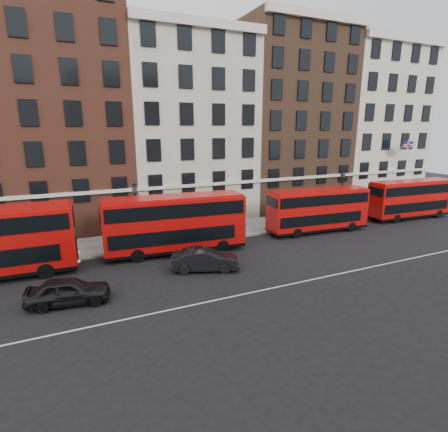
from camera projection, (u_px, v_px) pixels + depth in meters
name	position (u px, v px, depth m)	size (l,w,h in m)	color
ground	(272.00, 273.00, 23.90)	(120.00, 120.00, 0.00)	black
pavement	(214.00, 231.00, 33.17)	(80.00, 5.00, 0.15)	gray
kerb	(224.00, 239.00, 30.95)	(80.00, 0.30, 0.16)	gray
road_centre_line	(289.00, 285.00, 22.13)	(70.00, 0.12, 0.01)	white
building_terrace	(184.00, 121.00, 37.04)	(64.00, 11.95, 22.00)	#BAB4A1
bus_b	(175.00, 223.00, 27.17)	(11.06, 3.55, 4.57)	#BF0B09
bus_c	(318.00, 209.00, 32.68)	(9.92, 3.06, 4.11)	#BF0B09
bus_d	(410.00, 198.00, 37.57)	(10.01, 3.02, 4.15)	#BF0B09
car_rear	(68.00, 291.00, 19.60)	(1.80, 4.49, 1.53)	black
car_front	(205.00, 260.00, 24.20)	(1.63, 4.69, 1.54)	black
lamp_post_left	(136.00, 213.00, 27.79)	(0.44, 0.44, 5.33)	black
lamp_post_right	(341.00, 193.00, 35.84)	(0.44, 0.44, 5.33)	black
traffic_light	(426.00, 190.00, 40.90)	(0.25, 0.45, 3.27)	black
iron_railings	(205.00, 220.00, 34.97)	(6.60, 0.06, 1.00)	black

